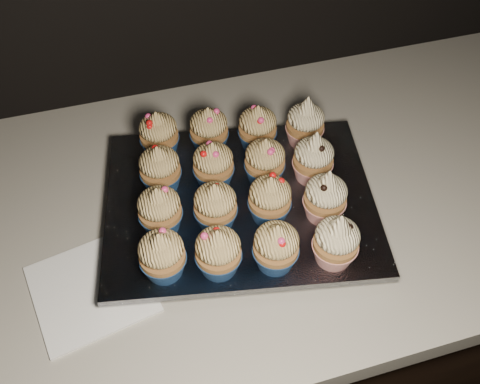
{
  "coord_description": "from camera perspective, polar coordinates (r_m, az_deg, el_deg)",
  "views": [
    {
      "loc": [
        0.06,
        1.16,
        1.56
      ],
      "look_at": [
        0.2,
        1.67,
        0.95
      ],
      "focal_mm": 40.0,
      "sensor_mm": 36.0,
      "label": 1
    }
  ],
  "objects": [
    {
      "name": "cabinet",
      "position": [
        1.25,
        -9.88,
        -16.62
      ],
      "size": [
        2.4,
        0.6,
        0.86
      ],
      "primitive_type": "cube",
      "color": "black",
      "rests_on": "ground"
    },
    {
      "name": "worktop",
      "position": [
        0.87,
        -13.78,
        -4.24
      ],
      "size": [
        2.44,
        0.64,
        0.04
      ],
      "primitive_type": "cube",
      "color": "beige",
      "rests_on": "cabinet"
    },
    {
      "name": "napkin",
      "position": [
        0.79,
        -15.56,
        -9.91
      ],
      "size": [
        0.18,
        0.18,
        0.0
      ],
      "primitive_type": "cube",
      "rotation": [
        0.0,
        0.0,
        0.19
      ],
      "color": "white",
      "rests_on": "worktop"
    },
    {
      "name": "baking_tray",
      "position": [
        0.83,
        0.0,
        -1.75
      ],
      "size": [
        0.42,
        0.35,
        0.02
      ],
      "primitive_type": "cube",
      "rotation": [
        0.0,
        0.0,
        -0.19
      ],
      "color": "black",
      "rests_on": "worktop"
    },
    {
      "name": "foil_lining",
      "position": [
        0.82,
        0.0,
        -1.0
      ],
      "size": [
        0.46,
        0.39,
        0.01
      ],
      "primitive_type": "cube",
      "rotation": [
        0.0,
        0.0,
        -0.19
      ],
      "color": "silver",
      "rests_on": "baking_tray"
    },
    {
      "name": "cupcake_0",
      "position": [
        0.71,
        -8.31,
        -6.67
      ],
      "size": [
        0.06,
        0.06,
        0.08
      ],
      "color": "navy",
      "rests_on": "foil_lining"
    },
    {
      "name": "cupcake_1",
      "position": [
        0.71,
        -2.34,
        -6.39
      ],
      "size": [
        0.06,
        0.06,
        0.08
      ],
      "color": "navy",
      "rests_on": "foil_lining"
    },
    {
      "name": "cupcake_2",
      "position": [
        0.71,
        3.86,
        -5.83
      ],
      "size": [
        0.06,
        0.06,
        0.08
      ],
      "color": "navy",
      "rests_on": "foil_lining"
    },
    {
      "name": "cupcake_3",
      "position": [
        0.73,
        10.24,
        -5.15
      ],
      "size": [
        0.06,
        0.06,
        0.1
      ],
      "color": "#A81C17",
      "rests_on": "foil_lining"
    },
    {
      "name": "cupcake_4",
      "position": [
        0.76,
        -8.54,
        -1.92
      ],
      "size": [
        0.06,
        0.06,
        0.08
      ],
      "color": "navy",
      "rests_on": "foil_lining"
    },
    {
      "name": "cupcake_5",
      "position": [
        0.76,
        -2.65,
        -1.51
      ],
      "size": [
        0.06,
        0.06,
        0.08
      ],
      "color": "navy",
      "rests_on": "foil_lining"
    },
    {
      "name": "cupcake_6",
      "position": [
        0.76,
        3.2,
        -0.76
      ],
      "size": [
        0.06,
        0.06,
        0.08
      ],
      "color": "navy",
      "rests_on": "foil_lining"
    },
    {
      "name": "cupcake_7",
      "position": [
        0.77,
        9.09,
        -0.5
      ],
      "size": [
        0.06,
        0.06,
        0.1
      ],
      "color": "#A81C17",
      "rests_on": "foil_lining"
    },
    {
      "name": "cupcake_8",
      "position": [
        0.81,
        -8.52,
        2.46
      ],
      "size": [
        0.06,
        0.06,
        0.08
      ],
      "color": "navy",
      "rests_on": "foil_lining"
    },
    {
      "name": "cupcake_9",
      "position": [
        0.81,
        -2.86,
        2.91
      ],
      "size": [
        0.06,
        0.06,
        0.08
      ],
      "color": "navy",
      "rests_on": "foil_lining"
    },
    {
      "name": "cupcake_10",
      "position": [
        0.81,
        2.66,
        3.3
      ],
      "size": [
        0.06,
        0.06,
        0.08
      ],
      "color": "navy",
      "rests_on": "foil_lining"
    },
    {
      "name": "cupcake_11",
      "position": [
        0.82,
        7.83,
        3.58
      ],
      "size": [
        0.06,
        0.06,
        0.1
      ],
      "color": "#A81C17",
      "rests_on": "foil_lining"
    },
    {
      "name": "cupcake_12",
      "position": [
        0.87,
        -8.64,
        6.11
      ],
      "size": [
        0.06,
        0.06,
        0.08
      ],
      "color": "navy",
      "rests_on": "foil_lining"
    },
    {
      "name": "cupcake_13",
      "position": [
        0.86,
        -3.33,
        6.63
      ],
      "size": [
        0.06,
        0.06,
        0.08
      ],
      "color": "navy",
      "rests_on": "foil_lining"
    },
    {
      "name": "cupcake_14",
      "position": [
        0.87,
        1.88,
        6.84
      ],
      "size": [
        0.06,
        0.06,
        0.08
      ],
      "color": "navy",
      "rests_on": "foil_lining"
    },
    {
      "name": "cupcake_15",
      "position": [
        0.88,
        6.99,
        7.3
      ],
      "size": [
        0.06,
        0.06,
        0.1
      ],
      "color": "#A81C17",
      "rests_on": "foil_lining"
    }
  ]
}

